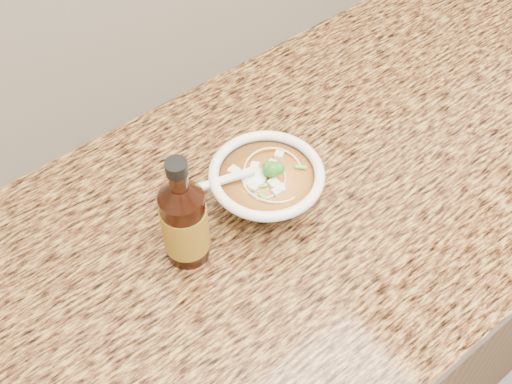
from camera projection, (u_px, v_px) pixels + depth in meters
cabinet at (315, 310)px, 1.41m from camera, size 4.00×0.65×0.86m
counter_slab at (335, 178)px, 1.06m from camera, size 4.00×0.68×0.04m
soup_bowl at (266, 187)px, 0.97m from camera, size 0.19×0.17×0.10m
hot_sauce_bottle at (184, 222)px, 0.88m from camera, size 0.08×0.08×0.20m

